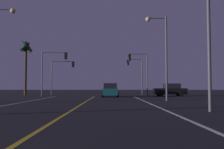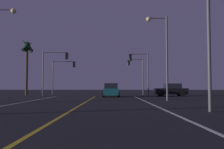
# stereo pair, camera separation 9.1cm
# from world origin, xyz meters

# --- Properties ---
(lane_edge_right) EXTENTS (0.16, 37.03, 0.01)m
(lane_edge_right) POSITION_xyz_m (5.09, 12.52, 0.00)
(lane_edge_right) COLOR silver
(lane_edge_right) RESTS_ON ground
(lane_center_divider) EXTENTS (0.16, 37.03, 0.01)m
(lane_center_divider) POSITION_xyz_m (0.00, 12.52, 0.00)
(lane_center_divider) COLOR gold
(lane_center_divider) RESTS_ON ground
(car_ahead_far) EXTENTS (2.02, 4.30, 1.70)m
(car_ahead_far) POSITION_xyz_m (2.07, 29.62, 0.82)
(car_ahead_far) COLOR black
(car_ahead_far) RESTS_ON ground
(car_crossing_side) EXTENTS (4.30, 2.02, 1.70)m
(car_crossing_side) POSITION_xyz_m (10.15, 32.04, 0.82)
(car_crossing_side) COLOR black
(car_crossing_side) RESTS_ON ground
(traffic_light_near_right) EXTENTS (2.66, 0.36, 5.67)m
(traffic_light_near_right) POSITION_xyz_m (5.80, 31.53, 4.17)
(traffic_light_near_right) COLOR #4C4C51
(traffic_light_near_right) RESTS_ON ground
(traffic_light_near_left) EXTENTS (3.46, 0.36, 5.87)m
(traffic_light_near_left) POSITION_xyz_m (-5.42, 31.53, 4.35)
(traffic_light_near_left) COLOR #4C4C51
(traffic_light_near_left) RESTS_ON ground
(traffic_light_far_right) EXTENTS (2.49, 0.36, 5.55)m
(traffic_light_far_right) POSITION_xyz_m (5.87, 37.03, 4.08)
(traffic_light_far_right) COLOR #4C4C51
(traffic_light_far_right) RESTS_ON ground
(traffic_light_far_left) EXTENTS (3.60, 0.36, 5.23)m
(traffic_light_far_left) POSITION_xyz_m (-5.26, 37.03, 3.92)
(traffic_light_far_left) COLOR #4C4C51
(traffic_light_far_left) RESTS_ON ground
(street_lamp_right_near) EXTENTS (1.93, 0.44, 8.15)m
(street_lamp_right_near) POSITION_xyz_m (6.78, 11.02, 5.14)
(street_lamp_right_near) COLOR #4C4C51
(street_lamp_right_near) RESTS_ON ground
(street_lamp_right_far) EXTENTS (1.97, 0.44, 7.71)m
(street_lamp_right_far) POSITION_xyz_m (6.75, 20.94, 4.91)
(street_lamp_right_far) COLOR #4C4C51
(street_lamp_right_far) RESTS_ON ground
(palm_tree_left_far) EXTENTS (2.02, 1.92, 8.41)m
(palm_tree_left_far) POSITION_xyz_m (-10.38, 35.06, 6.59)
(palm_tree_left_far) COLOR #473826
(palm_tree_left_far) RESTS_ON ground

